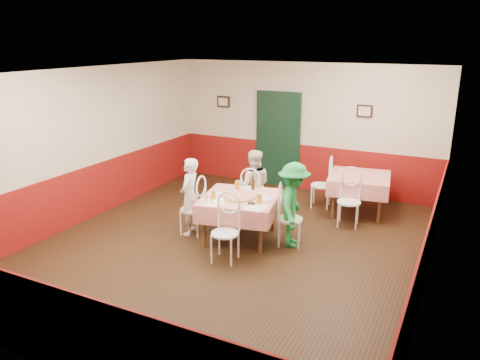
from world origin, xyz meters
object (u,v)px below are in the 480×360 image
at_px(diner_far, 253,186).
at_px(second_table, 358,194).
at_px(chair_left, 193,209).
at_px(chair_right, 290,219).
at_px(chair_far, 252,198).
at_px(chair_second_b, 349,202).
at_px(pizza, 240,197).
at_px(beer_bottle, 253,184).
at_px(glass_b, 259,199).
at_px(main_table, 240,218).
at_px(diner_right, 293,205).
at_px(glass_c, 237,185).
at_px(diner_left, 190,197).
at_px(chair_second_a, 321,185).
at_px(glass_a, 214,195).
at_px(chair_near, 225,234).
at_px(wallet, 252,203).

bearing_deg(diner_far, second_table, -167.19).
xyz_separation_m(chair_left, chair_right, (1.67, 0.32, 0.00)).
bearing_deg(chair_far, chair_second_b, -171.64).
distance_m(pizza, beer_bottle, 0.48).
height_order(chair_far, glass_b, glass_b).
relative_size(main_table, diner_right, 0.87).
bearing_deg(glass_c, chair_right, -9.56).
bearing_deg(diner_left, chair_far, 135.01).
relative_size(chair_left, diner_right, 0.64).
height_order(chair_second_a, beer_bottle, beer_bottle).
relative_size(second_table, beer_bottle, 4.85).
bearing_deg(chair_far, second_table, -152.13).
height_order(glass_a, diner_right, diner_right).
bearing_deg(glass_a, glass_b, 11.39).
distance_m(chair_near, diner_far, 1.76).
distance_m(wallet, diner_right, 0.69).
relative_size(wallet, diner_left, 0.08).
bearing_deg(chair_right, glass_a, 95.80).
height_order(chair_near, beer_bottle, beer_bottle).
bearing_deg(chair_far, glass_b, 109.56).
bearing_deg(chair_right, chair_far, 39.65).
height_order(chair_near, chair_second_a, same).
bearing_deg(chair_right, pizza, 88.49).
height_order(chair_left, wallet, chair_left).
distance_m(diner_far, diner_right, 1.27).
bearing_deg(diner_right, main_table, 85.40).
bearing_deg(chair_far, chair_right, 135.18).
bearing_deg(wallet, diner_right, 25.66).
bearing_deg(main_table, diner_right, 10.89).
relative_size(chair_far, pizza, 1.79).
relative_size(diner_far, diner_right, 0.96).
distance_m(chair_near, glass_a, 0.81).
relative_size(chair_right, diner_right, 0.64).
height_order(second_table, glass_a, glass_a).
bearing_deg(chair_near, second_table, 59.09).
bearing_deg(diner_left, beer_bottle, 113.43).
bearing_deg(chair_second_b, glass_c, -156.70).
bearing_deg(glass_c, chair_near, -71.76).
relative_size(chair_far, chair_second_a, 1.00).
distance_m(main_table, chair_left, 0.85).
bearing_deg(diner_far, glass_a, 57.83).
xyz_separation_m(pizza, glass_a, (-0.35, -0.26, 0.05)).
height_order(main_table, chair_right, chair_right).
relative_size(chair_right, chair_second_b, 1.00).
bearing_deg(chair_second_a, glass_b, -16.55).
xyz_separation_m(chair_second_a, diner_right, (0.14, -1.99, 0.25)).
height_order(main_table, pizza, pizza).
bearing_deg(diner_right, diner_left, 85.40).
height_order(second_table, chair_right, chair_right).
bearing_deg(chair_left, diner_left, -84.77).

